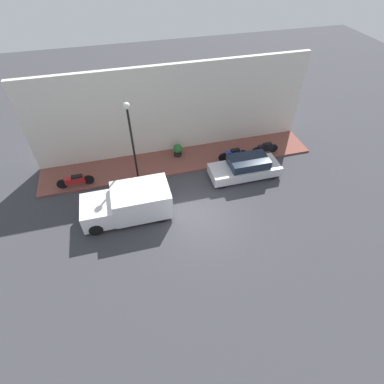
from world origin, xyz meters
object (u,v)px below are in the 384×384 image
Objects in this scene: parked_car at (245,168)px; motorcycle_blue at (233,154)px; streetlamp at (130,130)px; potted_plant at (178,150)px; delivery_van at (128,203)px; motorcycle_red at (75,180)px; motorcycle_black at (265,148)px.

parked_car is 1.62m from motorcycle_blue.
streetlamp is 5.88× the size of potted_plant.
parked_car is 0.93× the size of delivery_van.
streetlamp reaches higher than delivery_van.
potted_plant is at bearing -77.78° from motorcycle_red.
delivery_van is (-1.47, 7.28, 0.23)m from parked_car.
potted_plant reaches higher than motorcycle_black.
delivery_van is at bearing -137.04° from motorcycle_red.
motorcycle_red is at bearing 102.22° from potted_plant.
parked_car is 2.29× the size of motorcycle_black.
delivery_van is 2.17× the size of motorcycle_red.
motorcycle_red is 0.43× the size of streetlamp.
motorcycle_blue is at bearing -87.98° from streetlamp.
parked_car reaches higher than motorcycle_blue.
parked_car reaches higher than motorcycle_red.
motorcycle_red is at bearing 42.96° from delivery_van.
streetlamp is 4.41m from potted_plant.
motorcycle_red is 1.14× the size of motorcycle_black.
potted_plant is (1.38, 3.39, 0.01)m from motorcycle_blue.
motorcycle_blue is (1.61, 0.20, -0.09)m from parked_car.
motorcycle_blue is (-0.07, 2.32, 0.00)m from motorcycle_black.
delivery_van is at bearing 140.31° from potted_plant.
motorcycle_black is (0.11, -12.23, 0.01)m from motorcycle_red.
motorcycle_black is 2.32m from motorcycle_blue.
motorcycle_black is 0.38× the size of streetlamp.
delivery_van reaches higher than motorcycle_black.
streetlamp reaches higher than motorcycle_black.
streetlamp reaches higher than motorcycle_red.
motorcycle_blue reaches higher than motorcycle_red.
potted_plant reaches higher than motorcycle_red.
delivery_van is 2.46× the size of motorcycle_black.
potted_plant is at bearing 67.88° from motorcycle_blue.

